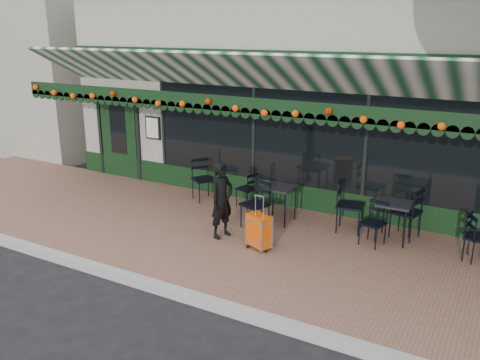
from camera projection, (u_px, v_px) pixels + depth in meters
The scene contains 17 objects.
ground at pixel (186, 297), 7.42m from camera, with size 80.00×80.00×0.00m, color black.
sidewalk at pixel (251, 244), 9.06m from camera, with size 18.00×4.00×0.15m, color brown.
curb at pixel (183, 295), 7.33m from camera, with size 18.00×0.16×0.15m, color #9E9E99.
restaurant_building at pixel (357, 87), 13.29m from camera, with size 12.00×9.60×4.50m.
neighbor_building_left at pixel (28, 65), 19.51m from camera, with size 12.00×8.00×4.80m, color gray.
woman at pixel (222, 200), 9.00m from camera, with size 0.51×0.33×1.39m, color black.
suitcase at pixel (259, 231), 8.60m from camera, with size 0.47×0.38×0.95m.
cafe_table_a at pixel (395, 206), 8.83m from camera, with size 0.58×0.58×0.71m.
cafe_table_b at pixel (279, 190), 9.73m from camera, with size 0.58×0.58×0.72m.
chair_a_left at pixel (406, 213), 9.03m from camera, with size 0.47×0.47×0.94m, color black, non-canonical shape.
chair_a_right at pixel (478, 238), 8.13m from camera, with size 0.39×0.39×0.79m, color black, non-canonical shape.
chair_a_front at pixel (373, 224), 8.73m from camera, with size 0.39×0.39×0.78m, color black, non-canonical shape.
chair_a_extra at pixel (480, 238), 8.14m from camera, with size 0.40×0.40×0.79m, color black, non-canonical shape.
chair_b_left at pixel (247, 189), 10.64m from camera, with size 0.38×0.38×0.75m, color black, non-canonical shape.
chair_b_right at pixel (350, 206), 9.31m from camera, with size 0.49×0.49×0.97m, color black, non-canonical shape.
chair_b_front at pixel (255, 205), 9.47m from camera, with size 0.45×0.45×0.90m, color black, non-canonical shape.
chair_solo at pixel (204, 180), 11.03m from camera, with size 0.45×0.45×0.91m, color black, non-canonical shape.
Camera 1 is at (3.93, -5.37, 3.78)m, focal length 38.00 mm.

